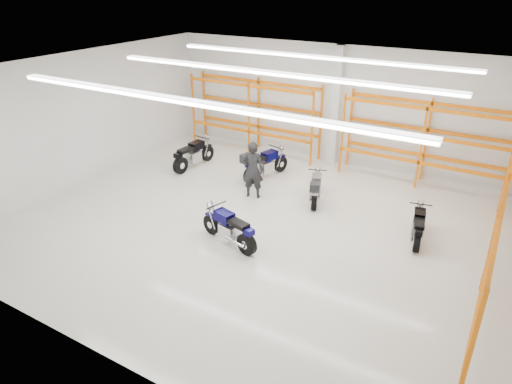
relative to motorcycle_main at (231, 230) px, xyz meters
The scene contains 11 objects.
ground 1.42m from the motorcycle_main, 84.85° to the left, with size 14.00×14.00×0.00m, color beige.
room_shell 3.11m from the motorcycle_main, 84.95° to the left, with size 14.02×12.02×4.51m.
motorcycle_main is the anchor object (origin of this frame).
motorcycle_back_a 5.83m from the motorcycle_main, 137.66° to the left, with size 0.73×2.20×1.08m.
motorcycle_back_b 4.59m from the motorcycle_main, 108.59° to the left, with size 0.95×2.24×1.16m.
motorcycle_back_c 3.68m from the motorcycle_main, 74.76° to the left, with size 0.93×1.90×1.01m.
motorcycle_back_d 5.19m from the motorcycle_main, 32.57° to the left, with size 0.65×1.85×0.91m.
standing_man 3.13m from the motorcycle_main, 109.29° to the left, with size 0.71×0.47×1.95m, color black.
structural_column 7.37m from the motorcycle_main, 89.04° to the left, with size 0.32×0.32×4.50m, color white.
pallet_racking_back_left 7.67m from the motorcycle_main, 115.71° to the left, with size 5.67×0.87×3.00m.
pallet_racking_back_right 7.78m from the motorcycle_main, 62.68° to the left, with size 5.67×0.87×3.00m.
Camera 1 is at (5.89, -10.27, 6.76)m, focal length 32.00 mm.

